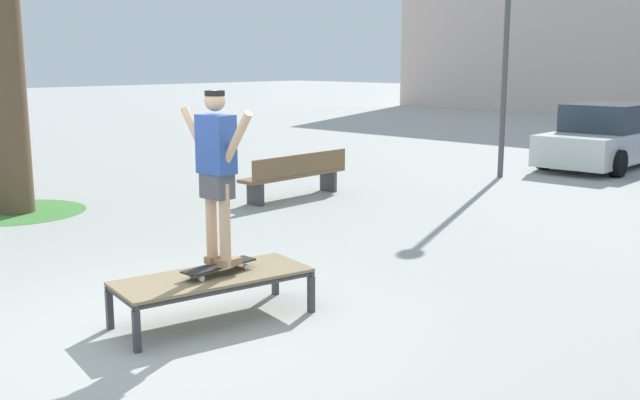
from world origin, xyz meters
The scene contains 7 objects.
ground_plane centered at (0.00, 0.00, 0.00)m, with size 120.00×120.00×0.00m, color #A8A8A3.
skate_box centered at (0.11, 0.60, 0.41)m, with size 1.11×2.01×0.46m.
skateboard centered at (0.12, 0.67, 0.54)m, with size 0.23×0.81×0.09m.
skater centered at (0.12, 0.67, 1.53)m, with size 1.00×0.29×1.69m.
grass_patch_near_left centered at (-6.45, 1.52, 0.00)m, with size 2.25×2.25×0.01m, color #47893D.
car_white centered at (-1.65, 13.62, 0.69)m, with size 2.04×4.26×1.50m.
park_bench centered at (-4.00, 5.68, 0.45)m, with size 0.51×2.41×0.83m.
Camera 1 is at (5.67, -3.62, 2.52)m, focal length 41.36 mm.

